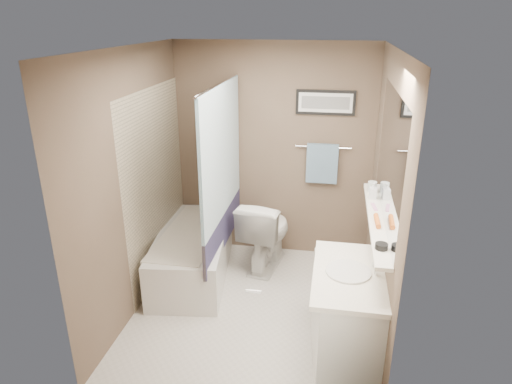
% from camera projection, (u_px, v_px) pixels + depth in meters
% --- Properties ---
extents(ground, '(2.50, 2.50, 0.00)m').
position_uv_depth(ground, '(253.00, 309.00, 4.38)').
color(ground, beige).
rests_on(ground, ground).
extents(ceiling, '(2.20, 2.50, 0.04)m').
position_uv_depth(ceiling, '(253.00, 51.00, 3.52)').
color(ceiling, white).
rests_on(ceiling, wall_back).
extents(wall_back, '(2.20, 0.04, 2.40)m').
position_uv_depth(wall_back, '(273.00, 153.00, 5.07)').
color(wall_back, brown).
rests_on(wall_back, ground).
extents(wall_front, '(2.20, 0.04, 2.40)m').
position_uv_depth(wall_front, '(217.00, 264.00, 2.82)').
color(wall_front, brown).
rests_on(wall_front, ground).
extents(wall_left, '(0.04, 2.50, 2.40)m').
position_uv_depth(wall_left, '(136.00, 185.00, 4.12)').
color(wall_left, brown).
rests_on(wall_left, ground).
extents(wall_right, '(0.04, 2.50, 2.40)m').
position_uv_depth(wall_right, '(381.00, 201.00, 3.77)').
color(wall_right, brown).
rests_on(wall_right, ground).
extents(tile_surround, '(0.02, 1.55, 2.00)m').
position_uv_depth(tile_surround, '(157.00, 187.00, 4.65)').
color(tile_surround, tan).
rests_on(tile_surround, wall_left).
extents(curtain_rod, '(0.02, 1.55, 0.02)m').
position_uv_depth(curtain_rod, '(220.00, 84.00, 4.16)').
color(curtain_rod, silver).
rests_on(curtain_rod, wall_left).
extents(curtain_upper, '(0.03, 1.45, 1.28)m').
position_uv_depth(curtain_upper, '(222.00, 152.00, 4.40)').
color(curtain_upper, silver).
rests_on(curtain_upper, curtain_rod).
extents(curtain_lower, '(0.03, 1.45, 0.36)m').
position_uv_depth(curtain_lower, '(224.00, 229.00, 4.69)').
color(curtain_lower, '#2E294D').
rests_on(curtain_lower, curtain_rod).
extents(mirror, '(0.02, 1.60, 1.00)m').
position_uv_depth(mirror, '(390.00, 158.00, 3.48)').
color(mirror, silver).
rests_on(mirror, wall_right).
extents(shelf, '(0.12, 1.60, 0.03)m').
position_uv_depth(shelf, '(376.00, 219.00, 3.68)').
color(shelf, silver).
rests_on(shelf, wall_right).
extents(towel_bar, '(0.60, 0.02, 0.02)m').
position_uv_depth(towel_bar, '(323.00, 147.00, 4.93)').
color(towel_bar, silver).
rests_on(towel_bar, wall_back).
extents(towel, '(0.34, 0.05, 0.44)m').
position_uv_depth(towel, '(322.00, 164.00, 4.98)').
color(towel, '#89AEC7').
rests_on(towel, towel_bar).
extents(art_frame, '(0.62, 0.02, 0.26)m').
position_uv_depth(art_frame, '(326.00, 102.00, 4.78)').
color(art_frame, black).
rests_on(art_frame, wall_back).
extents(art_mat, '(0.56, 0.00, 0.20)m').
position_uv_depth(art_mat, '(325.00, 103.00, 4.76)').
color(art_mat, white).
rests_on(art_mat, art_frame).
extents(art_image, '(0.50, 0.00, 0.13)m').
position_uv_depth(art_image, '(325.00, 103.00, 4.76)').
color(art_image, '#595959').
rests_on(art_image, art_mat).
extents(door, '(0.80, 0.02, 2.00)m').
position_uv_depth(door, '(305.00, 302.00, 2.79)').
color(door, silver).
rests_on(door, wall_front).
extents(door_handle, '(0.10, 0.02, 0.02)m').
position_uv_depth(door_handle, '(253.00, 292.00, 2.89)').
color(door_handle, silver).
rests_on(door_handle, door).
extents(bathtub, '(0.89, 1.58, 0.50)m').
position_uv_depth(bathtub, '(193.00, 254.00, 4.88)').
color(bathtub, silver).
rests_on(bathtub, ground).
extents(tub_rim, '(0.56, 1.36, 0.02)m').
position_uv_depth(tub_rim, '(192.00, 233.00, 4.79)').
color(tub_rim, beige).
rests_on(tub_rim, bathtub).
extents(toilet, '(0.58, 0.86, 0.81)m').
position_uv_depth(toilet, '(266.00, 232.00, 5.01)').
color(toilet, white).
rests_on(toilet, ground).
extents(vanity, '(0.58, 0.94, 0.80)m').
position_uv_depth(vanity, '(347.00, 321.00, 3.56)').
color(vanity, white).
rests_on(vanity, ground).
extents(countertop, '(0.54, 0.96, 0.04)m').
position_uv_depth(countertop, '(349.00, 275.00, 3.41)').
color(countertop, white).
rests_on(countertop, vanity).
extents(sink_basin, '(0.34, 0.34, 0.01)m').
position_uv_depth(sink_basin, '(348.00, 272.00, 3.40)').
color(sink_basin, silver).
rests_on(sink_basin, countertop).
extents(faucet_spout, '(0.02, 0.02, 0.10)m').
position_uv_depth(faucet_spout, '(376.00, 269.00, 3.36)').
color(faucet_spout, white).
rests_on(faucet_spout, countertop).
extents(faucet_knob, '(0.05, 0.05, 0.05)m').
position_uv_depth(faucet_knob, '(375.00, 265.00, 3.46)').
color(faucet_knob, silver).
rests_on(faucet_knob, countertop).
extents(candle_bowl_near, '(0.09, 0.09, 0.04)m').
position_uv_depth(candle_bowl_near, '(381.00, 246.00, 3.17)').
color(candle_bowl_near, black).
rests_on(candle_bowl_near, shelf).
extents(hair_brush_front, '(0.05, 0.22, 0.04)m').
position_uv_depth(hair_brush_front, '(377.00, 221.00, 3.56)').
color(hair_brush_front, '#C85A1C').
rests_on(hair_brush_front, shelf).
extents(pink_comb, '(0.05, 0.16, 0.01)m').
position_uv_depth(pink_comb, '(374.00, 207.00, 3.86)').
color(pink_comb, pink).
rests_on(pink_comb, shelf).
extents(glass_jar, '(0.08, 0.08, 0.10)m').
position_uv_depth(glass_jar, '(372.00, 187.00, 4.18)').
color(glass_jar, silver).
rests_on(glass_jar, shelf).
extents(soap_bottle, '(0.07, 0.07, 0.15)m').
position_uv_depth(soap_bottle, '(373.00, 191.00, 4.03)').
color(soap_bottle, '#999999').
rests_on(soap_bottle, shelf).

